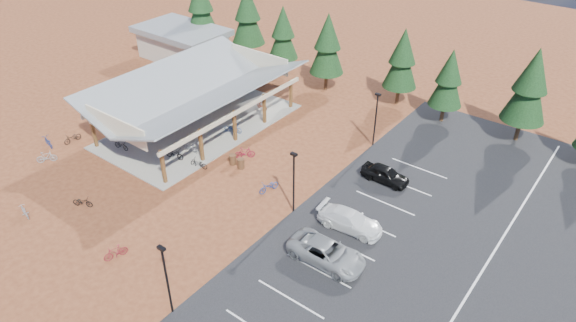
{
  "coord_description": "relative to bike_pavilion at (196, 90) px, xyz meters",
  "views": [
    {
      "loc": [
        23.01,
        -22.26,
        24.17
      ],
      "look_at": [
        2.59,
        4.47,
        2.25
      ],
      "focal_mm": 32.0,
      "sensor_mm": 36.0,
      "label": 1
    }
  ],
  "objects": [
    {
      "name": "lamp_post_1",
      "position": [
        15.0,
        -5.0,
        -0.85
      ],
      "size": [
        0.5,
        0.25,
        5.14
      ],
      "color": "black",
      "rests_on": "ground"
    },
    {
      "name": "ground",
      "position": [
        10.0,
        -7.0,
        -3.82
      ],
      "size": [
        140.0,
        140.0,
        0.0
      ],
      "primitive_type": "plane",
      "color": "#5B2A17",
      "rests_on": "ground"
    },
    {
      "name": "pine_1",
      "position": [
        -7.15,
        15.47,
        1.81
      ],
      "size": [
        3.96,
        3.96,
        9.22
      ],
      "color": "#382314",
      "rests_on": "ground"
    },
    {
      "name": "pine_3",
      "position": [
        5.03,
        14.19,
        1.36
      ],
      "size": [
        3.64,
        3.64,
        8.49
      ],
      "color": "#382314",
      "rests_on": "ground"
    },
    {
      "name": "bike_1",
      "position": [
        -3.01,
        -0.89,
        -3.22
      ],
      "size": [
        1.74,
        0.92,
        1.01
      ],
      "primitive_type": "imported",
      "rotation": [
        0.0,
        0.0,
        1.85
      ],
      "color": "#9FA3A7",
      "rests_on": "concrete_pad"
    },
    {
      "name": "pine_2",
      "position": [
        -1.44,
        14.93,
        1.01
      ],
      "size": [
        3.4,
        3.4,
        7.91
      ],
      "color": "#382314",
      "rests_on": "ground"
    },
    {
      "name": "car_4",
      "position": [
        18.57,
        2.58,
        -3.11
      ],
      "size": [
        3.95,
        1.62,
        1.34
      ],
      "primitive_type": "imported",
      "rotation": [
        0.0,
        0.0,
        1.58
      ],
      "color": "black",
      "rests_on": "asphalt_lot"
    },
    {
      "name": "car_2",
      "position": [
        19.94,
        -7.95,
        -3.04
      ],
      "size": [
        5.37,
        2.54,
        1.48
      ],
      "primitive_type": "imported",
      "rotation": [
        0.0,
        0.0,
        1.59
      ],
      "color": "gray",
      "rests_on": "asphalt_lot"
    },
    {
      "name": "outbuilding",
      "position": [
        -14.0,
        11.0,
        -1.8
      ],
      "size": [
        11.0,
        7.0,
        3.9
      ],
      "color": "#ADA593",
      "rests_on": "ground"
    },
    {
      "name": "bike_13",
      "position": [
        -0.36,
        -17.54,
        -3.36
      ],
      "size": [
        1.59,
        0.72,
        0.92
      ],
      "primitive_type": "imported",
      "rotation": [
        0.0,
        0.0,
        4.52
      ],
      "color": "gray",
      "rests_on": "ground"
    },
    {
      "name": "bike_16",
      "position": [
        5.16,
        -5.19,
        -3.39
      ],
      "size": [
        1.73,
        0.91,
        0.86
      ],
      "primitive_type": "imported",
      "rotation": [
        0.0,
        0.0,
        4.93
      ],
      "color": "black",
      "rests_on": "ground"
    },
    {
      "name": "bike_15",
      "position": [
        7.2,
        -1.64,
        -3.3
      ],
      "size": [
        1.6,
        1.57,
        1.05
      ],
      "primitive_type": "imported",
      "rotation": [
        0.0,
        0.0,
        2.34
      ],
      "color": "maroon",
      "rests_on": "ground"
    },
    {
      "name": "lamp_post_2",
      "position": [
        15.0,
        7.0,
        -0.85
      ],
      "size": [
        0.5,
        0.25,
        5.14
      ],
      "color": "black",
      "rests_on": "ground"
    },
    {
      "name": "pine_6",
      "position": [
        25.0,
        15.79,
        1.62
      ],
      "size": [
        3.83,
        3.83,
        8.92
      ],
      "color": "#382314",
      "rests_on": "ground"
    },
    {
      "name": "concrete_pad",
      "position": [
        0.0,
        0.0,
        -3.77
      ],
      "size": [
        10.6,
        18.6,
        0.1
      ],
      "primitive_type": "cube",
      "color": "gray",
      "rests_on": "ground"
    },
    {
      "name": "bike_5",
      "position": [
        2.81,
        -3.9,
        -3.22
      ],
      "size": [
        1.68,
        0.53,
        1.0
      ],
      "primitive_type": "imported",
      "rotation": [
        0.0,
        0.0,
        1.61
      ],
      "color": "gray",
      "rests_on": "concrete_pad"
    },
    {
      "name": "bike_12",
      "position": [
        1.96,
        -14.24,
        -3.4
      ],
      "size": [
        1.71,
        1.22,
        0.85
      ],
      "primitive_type": "imported",
      "rotation": [
        0.0,
        0.0,
        2.02
      ],
      "color": "black",
      "rests_on": "ground"
    },
    {
      "name": "bike_pavilion",
      "position": [
        0.0,
        0.0,
        0.0
      ],
      "size": [
        11.65,
        19.4,
        4.97
      ],
      "color": "brown",
      "rests_on": "concrete_pad"
    },
    {
      "name": "bike_11",
      "position": [
        8.58,
        -16.18,
        -3.32
      ],
      "size": [
        0.91,
        1.74,
        1.0
      ],
      "primitive_type": "imported",
      "rotation": [
        0.0,
        0.0,
        -0.28
      ],
      "color": "maroon",
      "rests_on": "ground"
    },
    {
      "name": "bike_2",
      "position": [
        -2.35,
        2.46,
        -3.28
      ],
      "size": [
        1.79,
        0.97,
        0.89
      ],
      "primitive_type": "imported",
      "rotation": [
        0.0,
        0.0,
        1.33
      ],
      "color": "#14169D",
      "rests_on": "concrete_pad"
    },
    {
      "name": "bike_0",
      "position": [
        -2.37,
        -7.36,
        -3.3
      ],
      "size": [
        1.65,
        0.72,
        0.84
      ],
      "primitive_type": "imported",
      "rotation": [
        0.0,
        0.0,
        1.68
      ],
      "color": "black",
      "rests_on": "concrete_pad"
    },
    {
      "name": "car_3",
      "position": [
        19.39,
        -4.15,
        -3.09
      ],
      "size": [
        4.93,
        2.35,
        1.39
      ],
      "primitive_type": "imported",
      "rotation": [
        0.0,
        0.0,
        1.66
      ],
      "color": "white",
      "rests_on": "asphalt_lot"
    },
    {
      "name": "pine_5",
      "position": [
        18.06,
        15.1,
        0.68
      ],
      "size": [
        3.17,
        3.17,
        7.38
      ],
      "color": "#382314",
      "rests_on": "ground"
    },
    {
      "name": "bike_4",
      "position": [
        2.52,
        -5.52,
        -3.23
      ],
      "size": [
        1.96,
        1.0,
        0.98
      ],
      "primitive_type": "imported",
      "rotation": [
        0.0,
        0.0,
        1.77
      ],
      "color": "black",
      "rests_on": "concrete_pad"
    },
    {
      "name": "lamp_post_0",
      "position": [
        15.0,
        -17.0,
        -0.85
      ],
      "size": [
        0.5,
        0.25,
        5.14
      ],
      "color": "black",
      "rests_on": "ground"
    },
    {
      "name": "bike_14",
      "position": [
        11.98,
        -4.19,
        -3.34
      ],
      "size": [
        1.06,
        1.93,
        0.96
      ],
      "primitive_type": "imported",
      "rotation": [
        0.0,
        0.0,
        -0.24
      ],
      "color": "navy",
      "rests_on": "ground"
    },
    {
      "name": "bike_7",
      "position": [
        2.61,
        6.17,
        -3.28
      ],
      "size": [
        1.54,
        0.64,
        0.89
      ],
      "primitive_type": "imported",
      "rotation": [
        0.0,
        0.0,
        1.42
      ],
      "color": "#982F15",
      "rests_on": "concrete_pad"
    },
    {
      "name": "pine_0",
      "position": [
        -13.78,
        14.31,
        1.9
      ],
      "size": [
        4.02,
        4.02,
        9.37
      ],
      "color": "#382314",
      "rests_on": "ground"
    },
    {
      "name": "bike_3",
      "position": [
        -1.98,
        6.0,
        -3.18
      ],
      "size": [
        1.89,
        0.85,
        1.1
      ],
      "primitive_type": "imported",
      "rotation": [
        0.0,
        0.0,
        1.38
      ],
      "color": "maroon",
      "rests_on": "concrete_pad"
    },
    {
      "name": "bike_9",
      "position": [
        -5.86,
        -12.47,
        -3.32
      ],
      "size": [
        1.38,
        1.63,
        1.01
      ],
      "primitive_type": "imported",
      "rotation": [
        0.0,
        0.0,
        2.51
      ],
      "color": "gray",
      "rests_on": "ground"
    },
    {
      "name": "bike_6",
      "position": [
        3.5,
        0.88,
        -3.26
      ],
      "size": [
        1.87,
        1.11,
        0.93
      ],
      "primitive_type": "imported",
      "rotation": [
        0.0,
        0.0,
        1.87
      ],
      "color": "navy",
      "rests_on": "concrete_pad"
    },
    {
      "name": "bike_10",
      "position": [
        -8.17,
        -10.94,
        -3.37
      ],
      "size": [
        1.81,
        0.93,
        0.91
      ],
      "primitive_type": "imported",
      "rotation": [
        0.0,
        0.0,
        4.52
      ],
      "color": "navy",
      "rests_on": "ground"
    },
    {
      "name": "pine_4",
      "position": [
        12.81,
        15.89,
        1.09
      ],
      "size": [
        3.46,
        3.46,
        8.05
      ],
      "color": "#382314",
      "rests_on": "ground"
    },
    {
      "name": "trash_bin_0",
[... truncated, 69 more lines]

